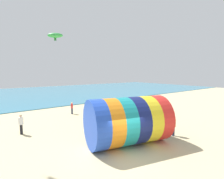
{
  "coord_description": "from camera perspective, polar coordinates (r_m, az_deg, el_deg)",
  "views": [
    {
      "loc": [
        -7.53,
        -8.2,
        5.58
      ],
      "look_at": [
        1.43,
        3.51,
        4.09
      ],
      "focal_mm": 28.0,
      "sensor_mm": 36.0,
      "label": 1
    }
  ],
  "objects": [
    {
      "name": "sea",
      "position": [
        47.75,
        -28.11,
        -1.56
      ],
      "size": [
        120.0,
        40.0,
        0.1
      ],
      "primitive_type": "cube",
      "color": "teal",
      "rests_on": "ground"
    },
    {
      "name": "bystander_near_water",
      "position": [
        17.87,
        -27.57,
        -9.96
      ],
      "size": [
        0.42,
        0.4,
        1.81
      ],
      "color": "black",
      "rests_on": "ground"
    },
    {
      "name": "ground_plane",
      "position": [
        12.45,
        4.91,
        -20.86
      ],
      "size": [
        120.0,
        120.0,
        0.0
      ],
      "primitive_type": "plane",
      "color": "#CCBA8C"
    },
    {
      "name": "kite_green_parafoil",
      "position": [
        16.79,
        -18.08,
        16.45
      ],
      "size": [
        1.38,
        1.15,
        0.67
      ],
      "color": "green"
    },
    {
      "name": "bystander_far_left",
      "position": [
        23.9,
        -12.95,
        -5.9
      ],
      "size": [
        0.38,
        0.42,
        1.59
      ],
      "color": "#383D56",
      "rests_on": "ground"
    },
    {
      "name": "giant_inflatable_tube",
      "position": [
        13.74,
        5.25,
        -10.12
      ],
      "size": [
        6.86,
        5.05,
        3.64
      ],
      "color": "blue",
      "rests_on": "ground"
    },
    {
      "name": "kite_handler",
      "position": [
        16.44,
        19.43,
        -11.15
      ],
      "size": [
        0.37,
        0.42,
        1.73
      ],
      "color": "#383D56",
      "rests_on": "ground"
    }
  ]
}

